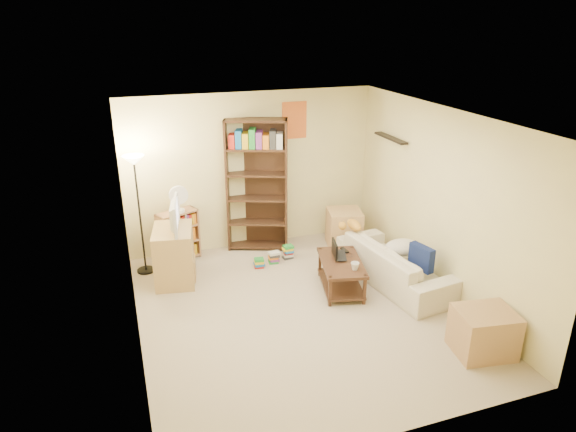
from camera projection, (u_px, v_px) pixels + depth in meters
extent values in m
plane|color=#BDAF8E|center=(300.00, 311.00, 6.64)|extent=(4.50, 4.50, 0.00)
cube|color=beige|center=(251.00, 171.00, 8.16)|extent=(4.00, 0.04, 2.50)
cube|color=beige|center=(396.00, 319.00, 4.21)|extent=(4.00, 0.04, 2.50)
cube|color=beige|center=(128.00, 244.00, 5.58)|extent=(0.04, 4.50, 2.50)
cube|color=beige|center=(442.00, 203.00, 6.79)|extent=(0.04, 4.50, 2.50)
cube|color=white|center=(302.00, 118.00, 5.72)|extent=(4.00, 4.50, 0.04)
cube|color=red|center=(294.00, 120.00, 8.09)|extent=(0.40, 0.02, 0.58)
cube|color=black|center=(391.00, 138.00, 7.69)|extent=(0.12, 0.80, 0.03)
imported|color=beige|center=(395.00, 264.00, 7.27)|extent=(2.14, 1.27, 0.57)
cube|color=navy|center=(421.00, 258.00, 6.87)|extent=(0.20, 0.39, 0.34)
ellipsoid|color=silver|center=(402.00, 247.00, 7.30)|extent=(0.52, 0.37, 0.22)
ellipsoid|color=gold|center=(354.00, 225.00, 7.68)|extent=(0.37, 0.20, 0.15)
sphere|color=gold|center=(343.00, 226.00, 7.58)|extent=(0.12, 0.12, 0.12)
cube|color=#44271A|center=(342.00, 263.00, 7.02)|extent=(0.75, 1.07, 0.04)
cube|color=#44271A|center=(341.00, 283.00, 7.14)|extent=(0.71, 1.01, 0.03)
cube|color=#44271A|center=(330.00, 291.00, 6.68)|extent=(0.04, 0.04, 0.43)
cube|color=#44271A|center=(365.00, 290.00, 6.72)|extent=(0.04, 0.04, 0.43)
cube|color=#44271A|center=(320.00, 262.00, 7.47)|extent=(0.04, 0.04, 0.43)
cube|color=#44271A|center=(351.00, 261.00, 7.51)|extent=(0.04, 0.04, 0.43)
imported|color=black|center=(344.00, 256.00, 7.14)|extent=(0.52, 0.47, 0.03)
cube|color=white|center=(335.00, 249.00, 7.08)|extent=(0.09, 0.32, 0.22)
imported|color=silver|center=(355.00, 266.00, 6.76)|extent=(0.22, 0.22, 0.11)
cube|color=black|center=(345.00, 250.00, 7.32)|extent=(0.07, 0.18, 0.02)
cube|color=tan|center=(174.00, 255.00, 7.26)|extent=(0.66, 0.83, 0.80)
imported|color=black|center=(171.00, 215.00, 7.04)|extent=(0.77, 0.35, 0.42)
cube|color=#3E2918|center=(257.00, 186.00, 8.07)|extent=(1.00, 0.63, 2.12)
cube|color=#B07956|center=(179.00, 236.00, 7.89)|extent=(0.67, 0.46, 0.80)
cylinder|color=white|center=(180.00, 211.00, 7.74)|extent=(0.16, 0.16, 0.04)
cylinder|color=white|center=(179.00, 205.00, 7.70)|extent=(0.02, 0.02, 0.16)
cylinder|color=white|center=(178.00, 195.00, 7.61)|extent=(0.28, 0.06, 0.28)
cylinder|color=black|center=(146.00, 270.00, 7.67)|extent=(0.26, 0.26, 0.03)
cylinder|color=black|center=(140.00, 219.00, 7.36)|extent=(0.03, 0.03, 1.67)
cone|color=#FCF2C5|center=(134.00, 160.00, 7.04)|extent=(0.30, 0.30, 0.13)
cube|color=#DBBC6B|center=(344.00, 228.00, 8.43)|extent=(0.64, 0.64, 0.61)
cube|color=tan|center=(484.00, 332.00, 5.74)|extent=(0.71, 0.62, 0.53)
cube|color=red|center=(259.00, 263.00, 7.75)|extent=(0.17, 0.14, 0.15)
cube|color=#1966B2|center=(274.00, 257.00, 7.90)|extent=(0.17, 0.14, 0.18)
cube|color=gold|center=(288.00, 252.00, 8.04)|extent=(0.17, 0.14, 0.21)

